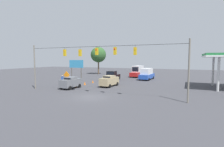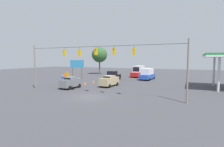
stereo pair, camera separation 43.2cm
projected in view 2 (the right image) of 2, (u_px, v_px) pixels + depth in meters
The scene contains 14 objects.
ground_plane at pixel (90, 97), 22.41m from camera, with size 140.00×140.00×0.00m, color #3D3D42.
overhead_signal_span at pixel (96, 60), 23.60m from camera, with size 23.06×0.38×7.09m.
box_truck_red_withflow_deep at pixel (139, 71), 48.14m from camera, with size 2.64×7.21×3.02m.
pickup_truck_black_withflow_far at pixel (113, 76), 40.29m from camera, with size 2.49×5.47×2.12m.
sedan_grey_parked_shoulder at pixel (71, 82), 28.98m from camera, with size 2.04×3.89×1.91m.
box_truck_blue_oncoming_deep at pixel (147, 74), 41.20m from camera, with size 2.66×6.31×2.68m.
sedan_tan_withflow_mid at pixel (109, 81), 31.14m from camera, with size 2.17×4.63×1.93m.
traffic_cone_nearest at pixel (76, 85), 30.44m from camera, with size 0.34×0.34×0.58m, color orange.
traffic_cone_second at pixel (85, 83), 33.11m from camera, with size 0.34×0.34×0.58m, color orange.
traffic_cone_third at pixel (93, 81), 35.71m from camera, with size 0.34×0.34×0.58m, color orange.
roadside_billboard at pixel (77, 65), 42.16m from camera, with size 3.93×0.16×4.63m.
work_zone_sign at pixel (67, 76), 29.49m from camera, with size 1.27×0.06×2.84m.
pedestrian at pixel (63, 80), 33.52m from camera, with size 0.40×0.28×1.80m.
tree_horizon_left at pixel (99, 55), 56.25m from camera, with size 4.95×4.95×8.75m.
Camera 2 is at (-11.75, 18.92, 4.85)m, focal length 28.00 mm.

